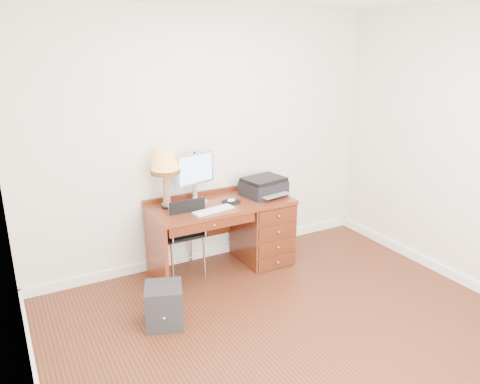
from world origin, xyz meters
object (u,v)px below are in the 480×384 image
chair (183,228)px  desk (248,227)px  monitor (196,171)px  phone (167,202)px  printer (264,186)px  leg_lamp (165,165)px  equipment_box (164,305)px

chair → desk: bearing=-2.5°
monitor → phone: bearing=168.4°
phone → desk: bearing=-29.7°
desk → monitor: monitor is taller
phone → printer: bearing=-27.5°
monitor → leg_lamp: bearing=173.7°
desk → printer: size_ratio=3.02×
phone → chair: (0.11, -0.13, -0.27)m
printer → phone: 1.06m
desk → chair: chair is taller
leg_lamp → equipment_box: bearing=-113.4°
monitor → printer: (0.72, -0.16, -0.23)m
chair → equipment_box: bearing=-123.7°
monitor → printer: size_ratio=1.04×
chair → equipment_box: 0.95m
chair → equipment_box: (-0.49, -0.74, -0.35)m
printer → chair: bearing=168.6°
desk → equipment_box: size_ratio=4.08×
printer → chair: (-0.94, 0.02, -0.32)m
printer → monitor: bearing=157.5°
leg_lamp → chair: 0.68m
phone → monitor: bearing=-17.5°
chair → equipment_box: size_ratio=2.38×
chair → monitor: bearing=32.6°
leg_lamp → printer: bearing=-6.3°
desk → monitor: 0.86m
desk → phone: bearing=169.6°
printer → equipment_box: printer is taller
phone → leg_lamp: bearing=-135.4°
leg_lamp → chair: bearing=-36.7°
desk → phone: 0.95m
leg_lamp → phone: 0.39m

